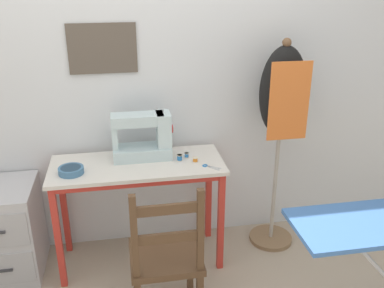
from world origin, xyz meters
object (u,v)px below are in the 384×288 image
thread_spool_far_edge (195,160)px  wooden_chair (166,258)px  dress_form (282,104)px  fabric_bowl (71,170)px  thread_spool_mid_table (187,155)px  filing_cabinet (9,230)px  scissors (209,167)px  thread_spool_near_machine (180,158)px  sewing_machine (145,137)px

thread_spool_far_edge → wooden_chair: (-0.27, -0.54, -0.34)m
thread_spool_far_edge → dress_form: dress_form is taller
fabric_bowl → thread_spool_mid_table: (0.74, 0.11, -0.01)m
wooden_chair → filing_cabinet: 1.15m
scissors → thread_spool_mid_table: thread_spool_mid_table is taller
thread_spool_far_edge → scissors: bearing=-52.9°
thread_spool_near_machine → thread_spool_far_edge: (0.10, -0.04, -0.00)m
sewing_machine → scissors: bearing=-29.8°
thread_spool_mid_table → filing_cabinet: size_ratio=0.05×
scissors → thread_spool_near_machine: thread_spool_near_machine is taller
fabric_bowl → thread_spool_far_edge: (0.79, 0.03, -0.01)m
fabric_bowl → scissors: (0.86, -0.06, -0.02)m
scissors → dress_form: (0.53, 0.18, 0.33)m
fabric_bowl → thread_spool_near_machine: size_ratio=3.82×
scissors → filing_cabinet: scissors is taller
thread_spool_far_edge → dress_form: size_ratio=0.03×
fabric_bowl → dress_form: bearing=5.1°
thread_spool_mid_table → thread_spool_far_edge: 0.09m
thread_spool_far_edge → filing_cabinet: 1.32m
filing_cabinet → scissors: bearing=-7.0°
thread_spool_near_machine → filing_cabinet: (-1.14, 0.03, -0.45)m
sewing_machine → thread_spool_mid_table: sewing_machine is taller
fabric_bowl → thread_spool_far_edge: fabric_bowl is taller
scissors → thread_spool_mid_table: (-0.11, 0.17, 0.01)m
sewing_machine → wooden_chair: size_ratio=0.44×
thread_spool_near_machine → dress_form: bearing=4.1°
sewing_machine → fabric_bowl: size_ratio=2.56×
thread_spool_mid_table → thread_spool_far_edge: (0.04, -0.08, -0.00)m
scissors → wooden_chair: bearing=-126.9°
thread_spool_near_machine → sewing_machine: bearing=157.9°
fabric_bowl → dress_form: size_ratio=0.10×
wooden_chair → filing_cabinet: wooden_chair is taller
thread_spool_mid_table → wooden_chair: (-0.22, -0.62, -0.34)m
thread_spool_far_edge → filing_cabinet: size_ratio=0.06×
thread_spool_mid_table → fabric_bowl: bearing=-171.3°
wooden_chair → dress_form: dress_form is taller
filing_cabinet → dress_form: bearing=0.6°
scissors → thread_spool_far_edge: bearing=127.1°
sewing_machine → thread_spool_near_machine: bearing=-22.1°
thread_spool_mid_table → scissors: bearing=-56.2°
sewing_machine → thread_spool_near_machine: size_ratio=9.78×
sewing_machine → filing_cabinet: size_ratio=0.63×
sewing_machine → dress_form: size_ratio=0.26×
dress_form → filing_cabinet: bearing=-179.4°
thread_spool_mid_table → thread_spool_far_edge: thread_spool_mid_table is taller
sewing_machine → scissors: (0.38, -0.22, -0.14)m
thread_spool_far_edge → wooden_chair: bearing=-116.3°
thread_spool_mid_table → dress_form: dress_form is taller
fabric_bowl → dress_form: 1.43m
wooden_chair → filing_cabinet: (-0.98, 0.61, -0.11)m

